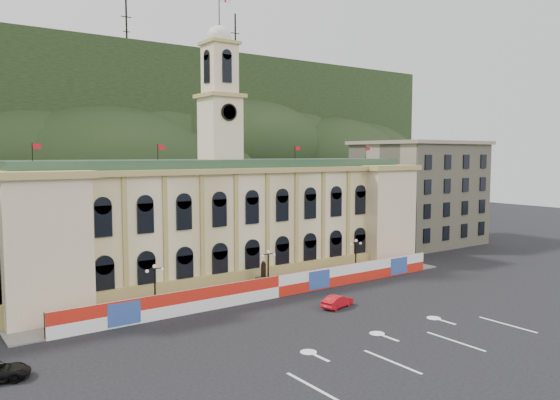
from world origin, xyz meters
TOP-DOWN VIEW (x-y plane):
  - ground at (0.00, 0.00)m, footprint 260.00×260.00m
  - lane_markings at (0.00, -5.00)m, footprint 26.00×10.00m
  - hill_ridge at (0.03, 121.99)m, footprint 230.00×80.00m
  - city_hall at (0.00, 27.63)m, footprint 56.20×17.60m
  - side_building_right at (43.00, 30.93)m, footprint 21.00×17.00m
  - hoarding_fence at (0.06, 15.07)m, footprint 50.00×0.44m
  - pavement at (0.00, 17.75)m, footprint 56.00×5.50m
  - statue at (0.00, 18.00)m, footprint 1.40×1.40m
  - lamp_left at (-14.00, 17.00)m, footprint 1.96×0.44m
  - lamp_center at (0.00, 17.00)m, footprint 1.96×0.44m
  - lamp_right at (14.00, 17.00)m, footprint 1.96×0.44m
  - red_sedan at (2.72, 7.94)m, footprint 3.16×4.70m

SIDE VIEW (x-z plane):
  - ground at x=0.00m, z-range 0.00..0.00m
  - lane_markings at x=0.00m, z-range -0.01..0.01m
  - pavement at x=0.00m, z-range 0.00..0.16m
  - red_sedan at x=2.72m, z-range 0.00..1.35m
  - statue at x=0.00m, z-range -0.67..3.05m
  - hoarding_fence at x=0.06m, z-range 0.00..2.50m
  - lamp_left at x=-14.00m, z-range 0.50..5.65m
  - lamp_center at x=0.00m, z-range 0.50..5.65m
  - lamp_right at x=14.00m, z-range 0.50..5.65m
  - city_hall at x=0.00m, z-range -10.70..26.40m
  - side_building_right at x=43.00m, z-range 0.03..18.63m
  - hill_ridge at x=0.03m, z-range -12.52..51.48m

